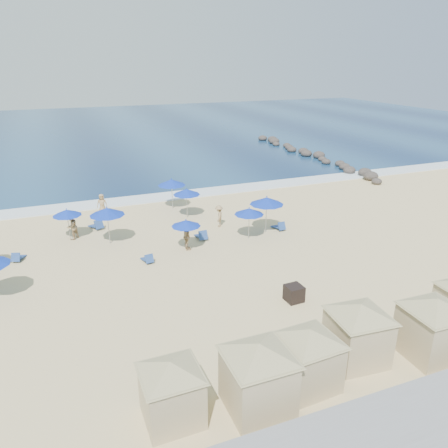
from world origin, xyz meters
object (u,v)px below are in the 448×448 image
Objects in this scene: umbrella_4 at (67,213)px; umbrella_8 at (172,182)px; cabana_3 at (359,325)px; cabana_0 at (171,383)px; beachgoer_3 at (219,216)px; umbrella_10 at (267,201)px; cabana_2 at (309,350)px; cabana_1 at (258,368)px; cabana_4 at (434,320)px; umbrella_6 at (187,192)px; trash_bin at (294,293)px; beachgoer_2 at (187,236)px; umbrella_9 at (249,211)px; rock_jetty at (311,155)px; beachgoer_1 at (72,227)px; umbrella_5 at (107,212)px; beachgoer_4 at (102,204)px; umbrella_7 at (186,223)px.

umbrella_8 is (8.22, 3.65, 0.31)m from umbrella_4.
cabana_0 is at bearing -177.78° from cabana_3.
beachgoer_3 is at bearing 89.19° from cabana_3.
umbrella_4 is 0.81× the size of umbrella_10.
cabana_1 is at bearing -171.63° from cabana_2.
cabana_4 is at bearing -89.44° from umbrella_10.
cabana_1 is at bearing -100.08° from umbrella_6.
umbrella_8 is at bearing 93.50° from trash_bin.
cabana_0 is 5.14m from cabana_2.
umbrella_10 is (2.87, 8.86, 1.92)m from trash_bin.
umbrella_9 is at bearing -83.30° from beachgoer_2.
trash_bin is 16.30m from umbrella_4.
umbrella_6 reaches higher than umbrella_4.
umbrella_9 is 1.75m from umbrella_10.
cabana_2 is at bearing -111.04° from umbrella_10.
rock_jetty is 27.51m from umbrella_9.
beachgoer_1 is at bearing -71.39° from beachgoer_3.
beachgoer_3 is (2.88, 16.67, -0.75)m from cabana_2.
beachgoer_1 is at bearing 119.33° from cabana_3.
umbrella_5 reaches higher than cabana_0.
cabana_2 is 1.69× the size of umbrella_8.
cabana_1 is at bearing -74.11° from beachgoer_4.
cabana_3 is 1.78× the size of umbrella_8.
beachgoer_1 is (0.19, -0.11, -1.00)m from umbrella_4.
trash_bin is 0.51× the size of beachgoer_4.
rock_jetty is at bearing 160.03° from beachgoer_3.
trash_bin is at bearing -57.04° from beachgoer_4.
cabana_0 is 2.57× the size of beachgoer_3.
cabana_1 is (-4.87, -5.84, 1.26)m from trash_bin.
cabana_4 is at bearing -151.97° from beachgoer_2.
cabana_1 is 1.03× the size of cabana_3.
cabana_2 reaches higher than umbrella_10.
umbrella_6 is at bearing -78.47° from umbrella_8.
umbrella_6 is 6.60m from umbrella_10.
umbrella_7 is 8.15m from beachgoer_1.
trash_bin is at bearing -68.11° from umbrella_7.
umbrella_8 is at bearing 1.84° from beachgoer_4.
beachgoer_2 is (-6.19, 13.85, -0.75)m from cabana_4.
trash_bin is 0.32× the size of umbrella_5.
umbrella_9 is at bearing -16.49° from umbrella_5.
umbrella_8 is (0.80, 21.88, 0.66)m from cabana_2.
trash_bin is at bearing -51.60° from umbrella_4.
umbrella_6 is (-1.35, 18.88, 0.41)m from cabana_3.
beachgoer_3 is 0.98× the size of beachgoer_4.
umbrella_7 is 4.77m from beachgoer_3.
cabana_3 reaches higher than trash_bin.
trash_bin is at bearing 50.17° from cabana_1.
umbrella_6 is (6.43, 19.18, 0.56)m from cabana_0.
umbrella_7 reaches higher than trash_bin.
cabana_2 is 1.66× the size of umbrella_5.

